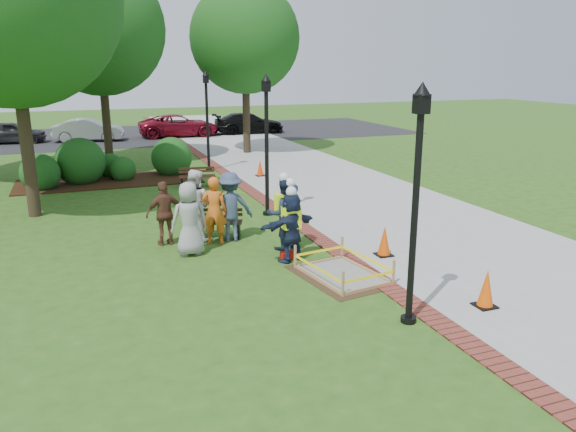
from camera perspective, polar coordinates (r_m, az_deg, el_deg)
name	(u,v)px	position (r m, az deg, el deg)	size (l,w,h in m)	color
ground	(286,275)	(12.54, -0.20, -5.98)	(100.00, 100.00, 0.00)	#285116
sidewalk	(315,177)	(23.29, 2.71, 4.00)	(6.00, 60.00, 0.02)	#9E9E99
brick_edging	(239,182)	(22.22, -5.02, 3.43)	(0.50, 60.00, 0.03)	maroon
mulch_bed	(110,181)	(23.42, -17.66, 3.39)	(7.00, 3.00, 0.05)	#381E0F
parking_lot	(142,135)	(38.44, -14.58, 7.98)	(36.00, 12.00, 0.01)	black
wet_concrete_pad	(342,266)	(12.44, 5.55, -5.08)	(2.03, 2.53, 0.55)	#47331E
bench_near	(216,229)	(15.23, -7.29, -1.29)	(1.47, 0.90, 0.76)	#53331C
bench_far	(197,181)	(21.62, -9.18, 3.55)	(1.40, 0.62, 0.73)	brown
cone_front	(486,290)	(11.44, 19.50, -7.05)	(0.39, 0.39, 0.77)	black
cone_back	(384,242)	(13.80, 9.76, -2.58)	(0.39, 0.39, 0.77)	black
cone_far	(260,168)	(23.40, -2.85, 4.85)	(0.35, 0.35, 0.69)	black
toolbox	(289,256)	(13.46, 0.07, -4.04)	(0.38, 0.21, 0.19)	#A6130C
lamp_near	(416,189)	(9.80, 12.90, 2.72)	(0.28, 0.28, 4.26)	black
lamp_mid	(267,135)	(16.95, -2.19, 8.25)	(0.28, 0.28, 4.26)	black
lamp_far	(207,113)	(24.63, -8.23, 10.29)	(0.28, 0.28, 4.26)	black
tree_back	(99,29)	(27.37, -18.67, 17.54)	(5.83, 5.83, 8.93)	#3D2D1E
tree_right	(245,38)	(29.51, -4.40, 17.57)	(5.52, 5.52, 8.54)	#3D2D1E
shrub_a	(42,189)	(22.89, -23.72, 2.50)	(1.45, 1.45, 1.45)	#174E16
shrub_b	(82,182)	(23.62, -20.16, 3.22)	(1.91, 1.91, 1.91)	#174E16
shrub_c	(123,180)	(23.61, -16.37, 3.53)	(1.03, 1.03, 1.03)	#174E16
shrub_d	(173,174)	(24.40, -11.65, 4.20)	(1.69, 1.69, 1.69)	#174E16
shrub_e	(111,177)	(24.48, -17.50, 3.84)	(1.04, 1.04, 1.04)	#174E16
casual_person_a	(189,219)	(13.77, -9.99, -0.29)	(0.60, 0.40, 1.81)	#949494
casual_person_b	(214,211)	(14.52, -7.49, 0.54)	(0.67, 0.57, 1.78)	orange
casual_person_c	(195,205)	(14.94, -9.43, 1.11)	(0.71, 0.69, 1.89)	white
casual_person_d	(165,214)	(14.68, -12.38, 0.25)	(0.58, 0.42, 1.67)	brown
casual_person_e	(230,207)	(14.73, -5.89, 0.91)	(0.61, 0.42, 1.83)	#394664
hivis_worker_a	(291,224)	(13.13, 0.34, -0.84)	(0.61, 0.50, 1.81)	#1C2149
hivis_worker_b	(290,215)	(13.91, 0.20, 0.13)	(0.60, 0.64, 1.84)	#1A1E44
hivis_worker_c	(284,212)	(13.97, -0.42, 0.44)	(0.60, 0.40, 1.97)	#192343
parked_car_a	(13,143)	(37.02, -26.19, 6.64)	(4.31, 1.87, 1.40)	#2B2B2D
parked_car_b	(89,141)	(36.23, -19.53, 7.17)	(4.50, 1.96, 1.47)	#97979B
parked_car_c	(180,137)	(37.10, -10.96, 7.93)	(4.69, 2.04, 1.53)	maroon
parked_car_d	(249,133)	(38.24, -4.00, 8.38)	(4.53, 1.97, 1.48)	black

